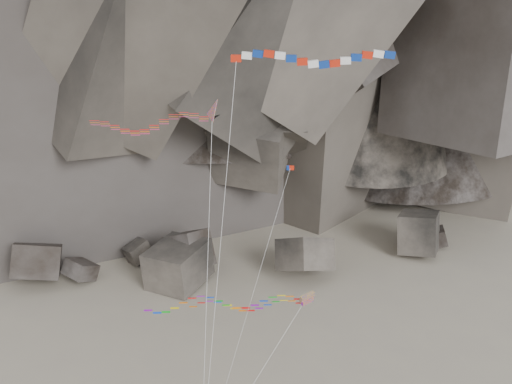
{
  "coord_description": "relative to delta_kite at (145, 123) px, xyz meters",
  "views": [
    {
      "loc": [
        -3.48,
        -39.64,
        37.1
      ],
      "look_at": [
        2.71,
        6.0,
        20.9
      ],
      "focal_mm": 40.0,
      "sensor_mm": 36.0,
      "label": 1
    }
  ],
  "objects": [
    {
      "name": "boulder_field",
      "position": [
        -0.68,
        30.99,
        -25.82
      ],
      "size": [
        74.79,
        18.24,
        7.94
      ],
      "color": "#47423F",
      "rests_on": "ground"
    },
    {
      "name": "delta_kite",
      "position": [
        0.0,
        0.0,
        0.0
      ],
      "size": [
        9.93,
        6.59,
        28.21
      ],
      "rotation": [
        0.0,
        0.0,
        0.2
      ],
      "color": "red",
      "rests_on": "ground"
    },
    {
      "name": "banner_kite",
      "position": [
        11.6,
        -2.4,
        4.5
      ],
      "size": [
        14.34,
        5.1,
        31.62
      ],
      "rotation": [
        0.0,
        0.0,
        -0.19
      ],
      "color": "red",
      "rests_on": "ground"
    },
    {
      "name": "parafoil_kite",
      "position": [
        5.31,
        1.88,
        -16.38
      ],
      "size": [
        15.2,
        8.39,
        10.76
      ],
      "rotation": [
        0.0,
        0.0,
        0.46
      ],
      "color": "yellow",
      "rests_on": "ground"
    },
    {
      "name": "pennant_kite",
      "position": [
        8.83,
        -1.96,
        -8.81
      ],
      "size": [
        7.98,
        5.38,
        22.94
      ],
      "rotation": [
        0.0,
        0.0,
        -0.3
      ],
      "color": "red",
      "rests_on": "ground"
    }
  ]
}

